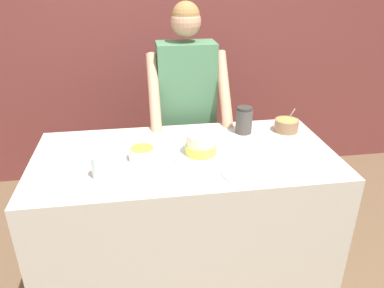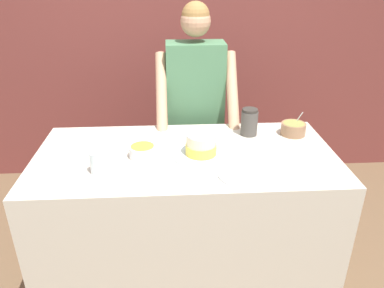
% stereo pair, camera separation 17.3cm
% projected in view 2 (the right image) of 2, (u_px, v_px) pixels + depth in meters
% --- Properties ---
extents(wall_back, '(10.00, 0.05, 2.60)m').
position_uv_depth(wall_back, '(178.00, 42.00, 3.40)').
color(wall_back, brown).
rests_on(wall_back, ground_plane).
extents(counter, '(1.76, 0.87, 0.94)m').
position_uv_depth(counter, '(186.00, 219.00, 2.40)').
color(counter, beige).
rests_on(counter, ground_plane).
extents(person_baker, '(0.56, 0.48, 1.72)m').
position_uv_depth(person_baker, '(195.00, 100.00, 2.76)').
color(person_baker, '#2D2D38').
rests_on(person_baker, ground_plane).
extents(cake, '(0.34, 0.34, 0.14)m').
position_uv_depth(cake, '(201.00, 146.00, 2.15)').
color(cake, silver).
rests_on(cake, counter).
extents(frosting_bowl_orange, '(0.15, 0.15, 0.07)m').
position_uv_depth(frosting_bowl_orange, '(143.00, 151.00, 2.14)').
color(frosting_bowl_orange, white).
rests_on(frosting_bowl_orange, counter).
extents(frosting_bowl_olive, '(0.16, 0.16, 0.14)m').
position_uv_depth(frosting_bowl_olive, '(293.00, 128.00, 2.42)').
color(frosting_bowl_olive, '#936B4C').
rests_on(frosting_bowl_olive, counter).
extents(drinking_glass, '(0.08, 0.08, 0.12)m').
position_uv_depth(drinking_glass, '(98.00, 162.00, 1.97)').
color(drinking_glass, silver).
rests_on(drinking_glass, counter).
extents(ceramic_plate, '(0.25, 0.25, 0.01)m').
position_uv_depth(ceramic_plate, '(242.00, 175.00, 1.96)').
color(ceramic_plate, silver).
rests_on(ceramic_plate, counter).
extents(stoneware_jar, '(0.11, 0.11, 0.18)m').
position_uv_depth(stoneware_jar, '(249.00, 122.00, 2.40)').
color(stoneware_jar, '#4C4742').
rests_on(stoneware_jar, counter).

